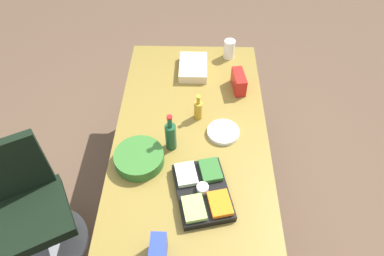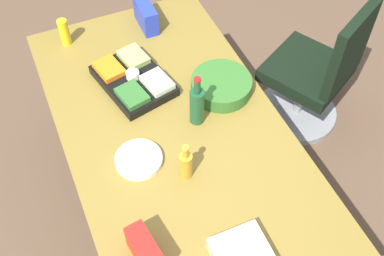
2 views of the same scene
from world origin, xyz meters
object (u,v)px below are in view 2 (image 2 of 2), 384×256
(chip_bag_red, at_px, (145,251))
(paper_plate_stack, at_px, (139,160))
(conference_table, at_px, (179,149))
(dressing_bottle, at_px, (186,164))
(salad_bowl, at_px, (221,85))
(wine_bottle, at_px, (197,105))
(mustard_bottle, at_px, (64,32))
(office_chair, at_px, (313,81))
(veggie_tray, at_px, (133,79))
(chip_bag_blue, at_px, (146,15))

(chip_bag_red, bearing_deg, paper_plate_stack, 164.16)
(conference_table, xyz_separation_m, chip_bag_red, (0.50, -0.35, 0.15))
(dressing_bottle, distance_m, salad_bowl, 0.55)
(conference_table, xyz_separation_m, wine_bottle, (-0.08, 0.13, 0.19))
(wine_bottle, height_order, salad_bowl, wine_bottle)
(mustard_bottle, bearing_deg, salad_bowl, 43.19)
(office_chair, relative_size, dressing_bottle, 4.80)
(wine_bottle, bearing_deg, mustard_bottle, -151.16)
(conference_table, relative_size, veggie_tray, 4.38)
(conference_table, distance_m, paper_plate_stack, 0.24)
(veggie_tray, bearing_deg, salad_bowl, 60.38)
(chip_bag_red, bearing_deg, veggie_tray, 163.82)
(wine_bottle, xyz_separation_m, chip_bag_red, (0.58, -0.48, -0.04))
(conference_table, bearing_deg, veggie_tray, -169.97)
(mustard_bottle, xyz_separation_m, salad_bowl, (0.69, 0.64, -0.04))
(veggie_tray, xyz_separation_m, dressing_bottle, (0.63, 0.03, 0.04))
(veggie_tray, height_order, chip_bag_blue, chip_bag_blue)
(paper_plate_stack, bearing_deg, chip_bag_blue, 157.74)
(mustard_bottle, distance_m, wine_bottle, 0.93)
(mustard_bottle, bearing_deg, paper_plate_stack, 6.19)
(conference_table, relative_size, mustard_bottle, 13.20)
(chip_bag_red, relative_size, salad_bowl, 0.64)
(chip_bag_red, relative_size, chip_bag_blue, 0.91)
(paper_plate_stack, height_order, chip_bag_red, chip_bag_red)
(paper_plate_stack, distance_m, chip_bag_red, 0.48)
(veggie_tray, xyz_separation_m, wine_bottle, (0.36, 0.21, 0.08))
(paper_plate_stack, relative_size, chip_bag_red, 1.10)
(veggie_tray, relative_size, mustard_bottle, 3.01)
(conference_table, distance_m, wine_bottle, 0.24)
(dressing_bottle, bearing_deg, wine_bottle, 147.29)
(conference_table, bearing_deg, office_chair, 109.38)
(office_chair, relative_size, paper_plate_stack, 4.50)
(mustard_bottle, bearing_deg, office_chair, 70.10)
(office_chair, xyz_separation_m, dressing_bottle, (0.58, -1.14, 0.48))
(mustard_bottle, xyz_separation_m, wine_bottle, (0.81, 0.45, 0.03))
(conference_table, xyz_separation_m, office_chair, (-0.38, 1.09, -0.33))
(paper_plate_stack, xyz_separation_m, chip_bag_red, (0.46, -0.13, 0.05))
(office_chair, relative_size, chip_bag_blue, 4.50)
(dressing_bottle, xyz_separation_m, mustard_bottle, (-1.09, -0.27, 0.00))
(chip_bag_red, xyz_separation_m, salad_bowl, (-0.71, 0.67, -0.03))
(mustard_bottle, xyz_separation_m, chip_bag_red, (1.40, -0.03, -0.01))
(office_chair, distance_m, paper_plate_stack, 1.44)
(veggie_tray, bearing_deg, paper_plate_stack, -16.50)
(conference_table, height_order, office_chair, office_chair)
(mustard_bottle, bearing_deg, dressing_bottle, 14.17)
(office_chair, distance_m, salad_bowl, 0.90)
(conference_table, xyz_separation_m, veggie_tray, (-0.44, -0.08, 0.11))
(chip_bag_blue, relative_size, salad_bowl, 0.70)
(office_chair, xyz_separation_m, wine_bottle, (0.30, -0.96, 0.52))
(conference_table, xyz_separation_m, paper_plate_stack, (0.04, -0.22, 0.09))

